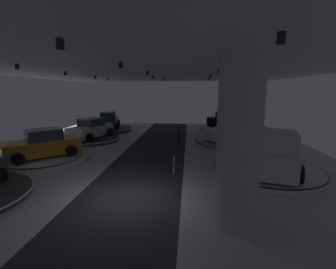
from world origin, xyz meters
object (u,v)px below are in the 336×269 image
object	(u,v)px
display_platform_mid_left	(44,159)
visitor_walking_near	(179,133)
display_car_mid_left	(43,145)
column_right	(239,144)
display_platform_deep_right	(227,129)
display_car_far_right	(231,131)
display_platform_far_left	(91,139)
display_platform_deep_left	(109,129)
display_car_deep_right	(227,121)
display_car_deep_left	(109,121)
pickup_truck_mid_right	(269,152)
display_platform_far_right	(231,142)
display_platform_mid_right	(267,170)
display_car_far_left	(91,129)

from	to	relation	value
display_platform_mid_left	visitor_walking_near	xyz separation A→B (m)	(8.13, 5.96, 0.72)
display_platform_mid_left	display_car_mid_left	bearing A→B (deg)	43.71
column_right	display_car_mid_left	bearing A→B (deg)	150.15
display_platform_deep_right	display_car_far_right	distance (m)	6.60
display_platform_far_left	display_platform_deep_left	xyz separation A→B (m)	(-0.11, 4.96, 0.05)
display_car_deep_right	visitor_walking_near	size ratio (longest dim) A/B	2.83
display_car_deep_left	pickup_truck_mid_right	distance (m)	17.83
visitor_walking_near	display_platform_far_left	bearing A→B (deg)	177.26
display_car_deep_right	pickup_truck_mid_right	world-z (taller)	pickup_truck_mid_right
display_platform_far_right	pickup_truck_mid_right	bearing A→B (deg)	-84.27
display_platform_far_left	pickup_truck_mid_right	world-z (taller)	pickup_truck_mid_right
display_car_deep_left	display_platform_mid_right	xyz separation A→B (m)	(12.96, -12.01, -0.99)
column_right	display_car_far_left	bearing A→B (deg)	129.33
display_platform_deep_left	visitor_walking_near	bearing A→B (deg)	-34.10
display_car_far_right	display_car_far_left	bearing A→B (deg)	178.95
display_car_deep_right	display_car_far_right	xyz separation A→B (m)	(-0.67, -6.52, -0.06)
display_platform_deep_left	display_car_deep_left	size ratio (longest dim) A/B	1.10
display_platform_mid_left	visitor_walking_near	bearing A→B (deg)	36.26
visitor_walking_near	display_car_deep_right	bearing A→B (deg)	53.32
visitor_walking_near	display_platform_far_right	bearing A→B (deg)	2.17
display_car_far_left	display_platform_far_right	world-z (taller)	display_car_far_left
display_car_mid_left	display_platform_mid_right	distance (m)	13.24
display_car_deep_left	visitor_walking_near	world-z (taller)	display_car_deep_left
display_platform_deep_left	visitor_walking_near	xyz separation A→B (m)	(7.87, -5.33, 0.70)
display_car_far_right	display_car_deep_left	size ratio (longest dim) A/B	1.00
display_car_far_left	pickup_truck_mid_right	xyz separation A→B (m)	(12.76, -7.37, 0.16)
display_platform_far_left	display_car_far_left	world-z (taller)	display_car_far_left
display_platform_deep_left	visitor_walking_near	world-z (taller)	visitor_walking_near
visitor_walking_near	display_platform_deep_right	bearing A→B (deg)	53.11
display_car_far_left	display_platform_mid_right	world-z (taller)	display_car_far_left
display_platform_far_left	display_platform_mid_left	bearing A→B (deg)	-93.36
display_platform_far_right	display_car_deep_left	distance (m)	13.27
display_car_mid_left	display_car_far_left	world-z (taller)	display_car_mid_left
display_platform_far_left	display_platform_deep_left	bearing A→B (deg)	91.28
pickup_truck_mid_right	display_platform_far_left	bearing A→B (deg)	150.11
display_platform_far_left	display_platform_deep_left	distance (m)	4.96
display_platform_deep_right	display_car_mid_left	xyz separation A→B (m)	(-13.12, -12.62, 0.91)
display_platform_far_left	display_car_far_right	xyz separation A→B (m)	(12.07, -0.19, 0.89)
display_platform_deep_right	visitor_walking_near	size ratio (longest dim) A/B	3.74
display_car_deep_right	display_platform_far_right	bearing A→B (deg)	-96.10
display_platform_far_left	pickup_truck_mid_right	size ratio (longest dim) A/B	0.89
display_platform_mid_left	visitor_walking_near	size ratio (longest dim) A/B	2.89
display_platform_mid_left	display_car_deep_right	bearing A→B (deg)	43.98
display_platform_mid_right	display_car_far_left	bearing A→B (deg)	151.20
display_platform_deep_right	display_platform_far_right	distance (m)	6.56
display_platform_deep_right	display_car_far_left	size ratio (longest dim) A/B	1.31
display_platform_mid_left	display_car_far_left	distance (m)	6.43
display_platform_far_left	visitor_walking_near	size ratio (longest dim) A/B	3.15
display_car_mid_left	display_platform_far_left	size ratio (longest dim) A/B	0.85
display_car_mid_left	display_platform_far_right	xyz separation A→B (m)	(12.40, 6.10, -0.95)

